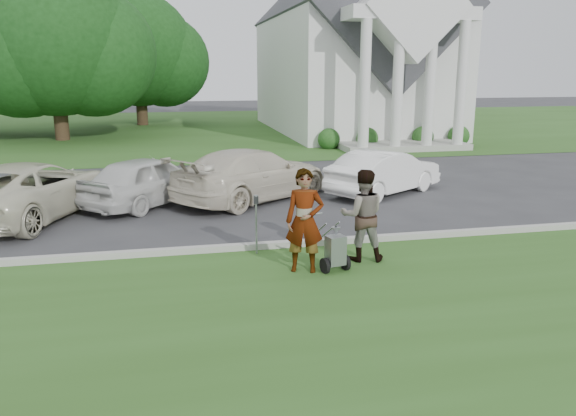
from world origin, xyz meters
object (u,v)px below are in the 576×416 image
object	(u,v)px
person_left	(305,222)
parking_meter_near	(256,217)
tree_left	(53,44)
striping_cart	(335,251)
tree_back	(138,56)
person_right	(362,216)
car_b	(149,180)
car_d	(385,172)
car_c	(252,174)
church	(352,33)
car_a	(32,189)

from	to	relation	value
person_left	parking_meter_near	size ratio (longest dim) A/B	1.56
tree_left	striping_cart	distance (m)	25.17
tree_back	person_right	xyz separation A→B (m)	(5.54, -30.57, -3.79)
car_b	striping_cart	bearing A→B (deg)	162.46
tree_left	striping_cart	world-z (taller)	tree_left
person_right	car_b	bearing A→B (deg)	-42.43
striping_cart	car_d	xyz separation A→B (m)	(3.53, 6.43, 0.28)
car_c	car_d	distance (m)	4.17
person_left	car_c	size ratio (longest dim) A/B	0.38
person_left	person_right	xyz separation A→B (m)	(1.30, 0.40, -0.06)
car_b	tree_back	bearing A→B (deg)	-44.34
person_right	parking_meter_near	distance (m)	2.21
tree_back	car_d	xyz separation A→B (m)	(8.34, -24.67, -4.03)
car_c	church	bearing A→B (deg)	-63.65
car_a	person_right	bearing A→B (deg)	165.93
striping_cart	car_b	size ratio (longest dim) A/B	0.26
person_right	car_a	size ratio (longest dim) A/B	0.35
car_a	car_d	xyz separation A→B (m)	(10.17, 0.74, -0.05)
striping_cart	car_a	xyz separation A→B (m)	(-6.64, 5.69, 0.32)
striping_cart	person_right	size ratio (longest dim) A/B	0.59
church	parking_meter_near	world-z (taller)	church
tree_left	person_left	world-z (taller)	tree_left
striping_cart	car_a	size ratio (longest dim) A/B	0.21
tree_back	parking_meter_near	distance (m)	30.20
car_b	car_d	size ratio (longest dim) A/B	1.01
person_left	car_d	size ratio (longest dim) A/B	0.48
church	car_d	distance (m)	19.14
church	car_b	distance (m)	22.00
church	parking_meter_near	size ratio (longest dim) A/B	18.77
person_left	car_b	bearing A→B (deg)	133.81
tree_back	striping_cart	size ratio (longest dim) A/B	8.67
car_c	car_d	bearing A→B (deg)	-127.63
church	tree_left	bearing A→B (deg)	-176.21
person_left	car_d	world-z (taller)	person_left
person_right	car_b	distance (m)	7.35
car_a	car_b	xyz separation A→B (m)	(3.00, 0.75, -0.02)
car_d	tree_back	bearing A→B (deg)	-13.66
striping_cart	car_b	world-z (taller)	car_b
car_a	parking_meter_near	bearing A→B (deg)	161.80
tree_back	person_right	world-z (taller)	tree_back
person_left	car_a	xyz separation A→B (m)	(-6.07, 5.56, -0.26)
tree_left	church	bearing A→B (deg)	3.79
car_a	car_b	bearing A→B (deg)	-145.11
tree_back	car_a	distance (m)	25.79
person_right	tree_left	bearing A→B (deg)	-56.02
church	person_right	size ratio (longest dim) A/B	12.81
car_b	person_left	bearing A→B (deg)	158.90
church	car_c	world-z (taller)	church
person_left	car_d	bearing A→B (deg)	74.77
tree_left	car_d	world-z (taller)	tree_left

